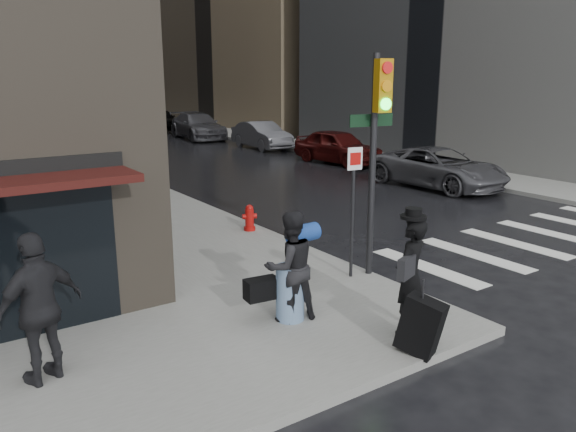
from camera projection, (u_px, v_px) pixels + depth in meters
name	position (u px, v px, depth m)	size (l,w,h in m)	color
ground	(332.00, 322.00, 9.64)	(140.00, 140.00, 0.00)	black
sidewalk_left	(28.00, 149.00, 31.21)	(4.00, 50.00, 0.15)	slate
sidewalk_right	(239.00, 135.00, 38.61)	(3.00, 50.00, 0.15)	slate
crosswalk	(533.00, 238.00, 14.55)	(8.50, 3.00, 0.01)	silver
bldg_right_far	(200.00, 3.00, 67.21)	(22.00, 20.00, 25.00)	gray
man_overcoat	(412.00, 284.00, 8.57)	(1.04, 1.32, 2.06)	black
man_jeans	(289.00, 266.00, 9.17)	(1.31, 0.81, 1.86)	black
man_greycoat	(40.00, 308.00, 7.29)	(1.30, 0.89, 2.05)	black
traffic_light	(375.00, 136.00, 10.78)	(1.09, 0.55, 4.37)	black
fire_hydrant	(250.00, 219.00, 14.68)	(0.40, 0.30, 0.69)	#9C0B09
parked_car_0	(438.00, 168.00, 21.01)	(2.45, 5.31, 1.48)	#45454A
parked_car_1	(338.00, 146.00, 26.69)	(1.90, 4.72, 1.61)	#3B0C0B
parked_car_2	(262.00, 135.00, 32.00)	(1.61, 4.62, 1.52)	#4F4F54
parked_car_3	(198.00, 126.00, 36.91)	(2.35, 5.78, 1.68)	#3D3D42
parked_car_4	(160.00, 120.00, 42.29)	(1.96, 4.88, 1.66)	black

